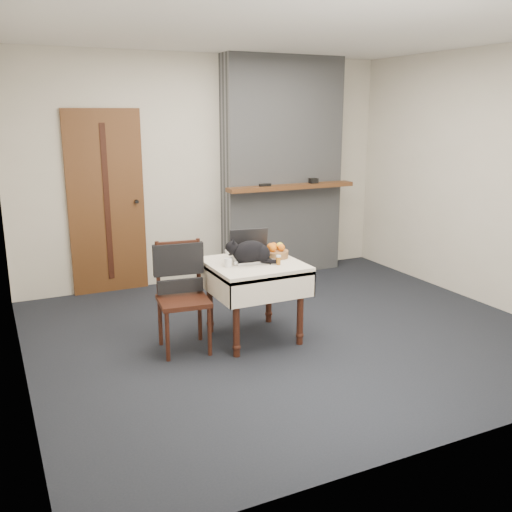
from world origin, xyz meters
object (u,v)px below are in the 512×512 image
Objects in this scene: cream_jar at (228,263)px; fruit_basket at (276,252)px; chair at (181,281)px; cat at (251,252)px; side_table at (254,275)px; laptop at (251,252)px; pill_bottle at (278,260)px; door at (107,203)px.

fruit_basket is (0.51, 0.11, 0.01)m from cream_jar.
cat is at bearing -4.96° from chair.
cream_jar is (-0.22, -0.02, -0.06)m from cat.
fruit_basket is 0.90m from chair.
laptop is at bearing 77.52° from side_table.
fruit_basket is (0.25, 0.07, 0.16)m from side_table.
laptop is 0.30m from pill_bottle.
door is 2.19m from fruit_basket.
side_table is 1.75× the size of cat.
door is at bearing 103.74° from chair.
laptop is 5.40× the size of cream_jar.
pill_bottle is 0.09× the size of chair.
pill_bottle is at bearing -55.38° from laptop.
cream_jar is (-0.26, -0.04, 0.15)m from side_table.
door is 27.75× the size of cream_jar.
laptop is at bearing 26.31° from cream_jar.
cat is 0.48× the size of chair.
cat is (0.82, -1.96, -0.20)m from door.
cream_jar is at bearing -167.96° from fruit_basket.
fruit_basket is at bearing 12.04° from cream_jar.
cream_jar is (0.60, -1.98, -0.26)m from door.
door is 2.17× the size of chair.
cat reaches higher than chair.
laptop is at bearing 172.63° from fruit_basket.
fruit_basket is at bearing 0.32° from laptop.
cat is at bearing -162.70° from fruit_basket.
side_table is at bearing -94.79° from laptop.
side_table is 0.28m from pill_bottle.
side_table is at bearing -2.49° from chair.
laptop reaches higher than fruit_basket.
fruit_basket is at bearing 15.36° from side_table.
cream_jar is (-0.28, -0.14, -0.03)m from laptop.
side_table is 0.64m from chair.
chair reaches higher than side_table.
cat is at bearing -108.39° from laptop.
chair is at bearing -83.08° from door.
door is at bearing 113.75° from side_table.
pill_bottle reaches higher than cream_jar.
cream_jar is at bearing -14.06° from chair.
cream_jar is at bearing -162.96° from cat.
chair is at bearing 170.69° from side_table.
cat is 0.64m from chair.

